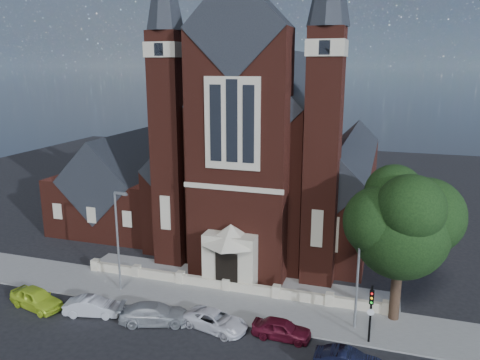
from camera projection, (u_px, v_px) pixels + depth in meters
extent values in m
plane|color=black|center=(256.00, 251.00, 44.68)|extent=(120.00, 120.00, 0.00)
cube|color=slate|center=(218.00, 303.00, 34.97)|extent=(60.00, 5.00, 0.12)
cube|color=slate|center=(235.00, 280.00, 38.67)|extent=(26.00, 3.00, 0.14)
cube|color=#BDB296|center=(227.00, 291.00, 36.82)|extent=(24.00, 0.40, 0.90)
cube|color=#451A12|center=(281.00, 160.00, 52.27)|extent=(10.00, 30.00, 14.00)
cube|color=black|center=(283.00, 97.00, 50.61)|extent=(10.00, 30.20, 10.00)
cube|color=#451A12|center=(216.00, 183.00, 54.29)|extent=(5.00, 26.00, 8.00)
cube|color=#451A12|center=(347.00, 194.00, 49.82)|extent=(5.00, 26.00, 8.00)
cube|color=black|center=(215.00, 149.00, 53.34)|extent=(5.01, 26.20, 5.01)
cube|color=black|center=(350.00, 157.00, 48.88)|extent=(5.01, 26.20, 5.01)
cube|color=#451A12|center=(239.00, 159.00, 37.23)|extent=(8.00, 3.00, 20.00)
cube|color=black|center=(238.00, 28.00, 34.86)|extent=(8.00, 3.20, 8.00)
cube|color=#BDB296|center=(232.00, 124.00, 35.08)|extent=(4.40, 0.15, 7.00)
cube|color=black|center=(232.00, 121.00, 34.97)|extent=(0.90, 0.08, 6.20)
cube|color=#BDB296|center=(231.00, 260.00, 37.23)|extent=(4.20, 2.00, 4.40)
cube|color=black|center=(227.00, 272.00, 36.40)|extent=(1.80, 0.12, 3.20)
cone|color=#BDB296|center=(231.00, 234.00, 36.70)|extent=(4.60, 4.60, 1.60)
cube|color=#451A12|center=(170.00, 153.00, 40.09)|extent=(2.60, 2.60, 20.00)
cube|color=#BDB296|center=(167.00, 50.00, 38.07)|extent=(2.80, 2.80, 1.20)
cube|color=#451A12|center=(322.00, 162.00, 36.22)|extent=(2.60, 2.60, 20.00)
cube|color=#BDB296|center=(327.00, 48.00, 34.20)|extent=(2.80, 2.80, 1.20)
cube|color=#451A12|center=(125.00, 199.00, 51.51)|extent=(12.00, 12.00, 6.00)
cube|color=black|center=(123.00, 172.00, 50.80)|extent=(8.49, 12.20, 8.49)
cylinder|color=black|center=(396.00, 287.00, 32.05)|extent=(0.70, 0.70, 5.00)
sphere|color=black|center=(401.00, 232.00, 31.10)|extent=(6.40, 6.40, 6.40)
sphere|color=black|center=(410.00, 209.00, 29.40)|extent=(4.40, 4.40, 4.40)
cylinder|color=gray|center=(118.00, 243.00, 35.95)|extent=(0.16, 0.16, 8.00)
cube|color=gray|center=(120.00, 193.00, 34.85)|extent=(1.00, 0.15, 0.18)
cube|color=gray|center=(125.00, 195.00, 34.75)|extent=(0.35, 0.22, 0.12)
cylinder|color=gray|center=(358.00, 274.00, 30.59)|extent=(0.16, 0.16, 8.00)
cube|color=gray|center=(370.00, 216.00, 29.49)|extent=(1.00, 0.15, 0.18)
cube|color=gray|center=(376.00, 218.00, 29.39)|extent=(0.35, 0.22, 0.12)
cylinder|color=black|center=(370.00, 315.00, 29.38)|extent=(0.14, 0.14, 4.00)
cube|color=black|center=(372.00, 297.00, 28.93)|extent=(0.28, 0.22, 0.90)
sphere|color=red|center=(372.00, 294.00, 28.74)|extent=(0.14, 0.14, 0.14)
sphere|color=#CC8C0C|center=(372.00, 298.00, 28.81)|extent=(0.14, 0.14, 0.14)
sphere|color=#0C9919|center=(371.00, 303.00, 28.88)|extent=(0.14, 0.14, 0.14)
imported|color=#BBDA2B|center=(36.00, 298.00, 34.08)|extent=(4.70, 2.74, 1.50)
imported|color=#B1B4B9|center=(93.00, 307.00, 33.10)|extent=(4.18, 2.28, 1.31)
imported|color=gray|center=(155.00, 314.00, 32.07)|extent=(5.19, 3.35, 1.40)
imported|color=white|center=(216.00, 321.00, 31.33)|extent=(4.83, 3.08, 1.24)
imported|color=#4F0D1C|center=(282.00, 329.00, 30.28)|extent=(3.89, 1.62, 1.32)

